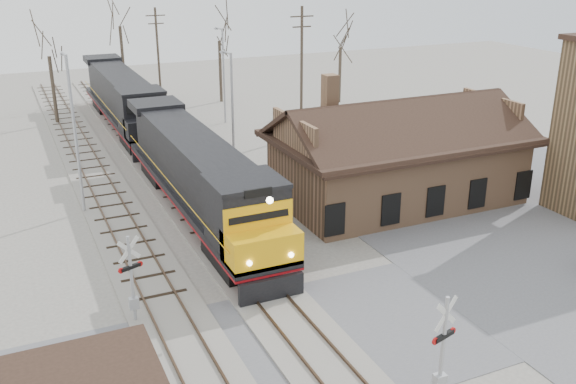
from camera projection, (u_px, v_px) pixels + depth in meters
name	position (u px, v px, depth m)	size (l,w,h in m)	color
ground	(307.00, 344.00, 25.46)	(140.00, 140.00, 0.00)	#A6A096
road	(307.00, 343.00, 25.45)	(60.00, 9.00, 0.03)	#5D5D62
parking_lot	(565.00, 230.00, 35.83)	(22.00, 26.00, 0.03)	#5D5D62
track_main	(197.00, 212.00, 38.22)	(3.40, 90.00, 0.24)	#A6A096
track_siding	(121.00, 224.00, 36.48)	(3.40, 90.00, 0.24)	#A6A096
depot	(397.00, 163.00, 39.49)	(15.20, 9.31, 7.90)	#9D7151
locomotive_lead	(200.00, 177.00, 36.45)	(3.30, 22.10, 4.91)	black
locomotive_trailing	(124.00, 100.00, 55.54)	(3.30, 22.10, 4.65)	black
crossbuck_near	(442.00, 356.00, 21.40)	(1.17, 0.41, 4.19)	#A5A8AD
crossbuck_far	(132.00, 282.00, 26.34)	(1.08, 0.46, 3.93)	#A5A8AD
streetlight_a	(74.00, 127.00, 36.61)	(0.25, 2.04, 9.33)	#A5A8AD
streetlight_b	(232.00, 105.00, 44.14)	(0.25, 2.04, 8.29)	#A5A8AD
streetlight_c	(223.00, 70.00, 56.95)	(0.25, 2.04, 8.38)	#A5A8AD
utility_pole_b	(158.00, 52.00, 66.30)	(2.00, 0.24, 9.35)	#382D23
utility_pole_c	(302.00, 71.00, 52.16)	(2.00, 0.24, 10.61)	#382D23
tree_b	(48.00, 45.00, 55.76)	(4.02, 4.02, 9.84)	#382D23
tree_c	(119.00, 14.00, 66.08)	(4.91, 4.91, 12.04)	#382D23
tree_d	(219.00, 31.00, 64.20)	(4.13, 4.13, 10.12)	#382D23
tree_e	(341.00, 38.00, 64.19)	(3.71, 3.71, 9.09)	#382D23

